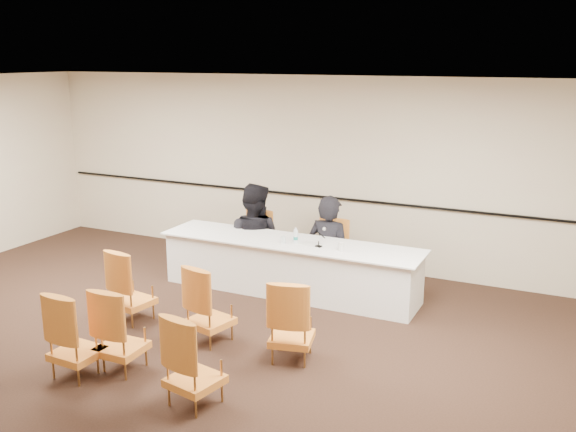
% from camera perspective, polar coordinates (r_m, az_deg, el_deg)
% --- Properties ---
extents(floor, '(10.00, 10.00, 0.00)m').
position_cam_1_polar(floor, '(7.42, -10.63, -12.52)').
color(floor, black).
rests_on(floor, ground).
extents(ceiling, '(10.00, 10.00, 0.00)m').
position_cam_1_polar(ceiling, '(6.66, -11.81, 11.27)').
color(ceiling, silver).
rests_on(ceiling, ground).
extents(wall_back, '(10.00, 0.04, 3.00)m').
position_cam_1_polar(wall_back, '(10.29, 2.18, 4.05)').
color(wall_back, beige).
rests_on(wall_back, ground).
extents(wall_rail, '(9.80, 0.04, 0.03)m').
position_cam_1_polar(wall_rail, '(10.33, 2.07, 1.83)').
color(wall_rail, black).
rests_on(wall_rail, wall_back).
extents(panel_table, '(3.80, 0.89, 0.76)m').
position_cam_1_polar(panel_table, '(9.12, 0.15, -4.54)').
color(panel_table, white).
rests_on(panel_table, ground).
extents(panelist_main, '(0.74, 0.52, 1.90)m').
position_cam_1_polar(panelist_main, '(9.47, 3.65, -3.79)').
color(panelist_main, black).
rests_on(panelist_main, ground).
extents(panelist_main_chair, '(0.50, 0.50, 0.95)m').
position_cam_1_polar(panelist_main_chair, '(9.44, 3.66, -3.31)').
color(panelist_main_chair, orange).
rests_on(panelist_main_chair, ground).
extents(panelist_second, '(0.98, 0.79, 1.95)m').
position_cam_1_polar(panelist_second, '(9.96, -3.07, -2.58)').
color(panelist_second, black).
rests_on(panelist_second, ground).
extents(panelist_second_chair, '(0.50, 0.50, 0.95)m').
position_cam_1_polar(panelist_second_chair, '(9.95, -3.07, -2.38)').
color(panelist_second_chair, orange).
rests_on(panelist_second_chair, ground).
extents(papers, '(0.33, 0.26, 0.00)m').
position_cam_1_polar(papers, '(8.86, 2.11, -2.52)').
color(papers, silver).
rests_on(papers, panel_table).
extents(microphone, '(0.12, 0.19, 0.25)m').
position_cam_1_polar(microphone, '(8.71, 2.74, -1.96)').
color(microphone, black).
rests_on(microphone, panel_table).
extents(water_bottle, '(0.07, 0.07, 0.21)m').
position_cam_1_polar(water_bottle, '(8.92, 0.68, -1.70)').
color(water_bottle, '#17837C').
rests_on(water_bottle, panel_table).
extents(drinking_glass, '(0.08, 0.08, 0.10)m').
position_cam_1_polar(drinking_glass, '(8.90, -0.41, -2.11)').
color(drinking_glass, silver).
rests_on(drinking_glass, panel_table).
extents(coffee_cup, '(0.10, 0.10, 0.12)m').
position_cam_1_polar(coffee_cup, '(8.58, 4.74, -2.71)').
color(coffee_cup, silver).
rests_on(coffee_cup, panel_table).
extents(aud_chair_front_left, '(0.57, 0.57, 0.95)m').
position_cam_1_polar(aud_chair_front_left, '(8.38, -13.74, -5.98)').
color(aud_chair_front_left, orange).
rests_on(aud_chair_front_left, ground).
extents(aud_chair_front_mid, '(0.60, 0.60, 0.95)m').
position_cam_1_polar(aud_chair_front_mid, '(7.62, -6.99, -7.73)').
color(aud_chair_front_mid, orange).
rests_on(aud_chair_front_mid, ground).
extents(aud_chair_front_right, '(0.61, 0.61, 0.95)m').
position_cam_1_polar(aud_chair_front_right, '(7.14, 0.33, -9.17)').
color(aud_chair_front_right, orange).
rests_on(aud_chair_front_right, ground).
extents(aud_chair_back_left, '(0.52, 0.52, 0.95)m').
position_cam_1_polar(aud_chair_back_left, '(7.15, -18.32, -9.88)').
color(aud_chair_back_left, orange).
rests_on(aud_chair_back_left, ground).
extents(aud_chair_back_mid, '(0.51, 0.51, 0.95)m').
position_cam_1_polar(aud_chair_back_mid, '(7.14, -14.69, -9.66)').
color(aud_chair_back_mid, orange).
rests_on(aud_chair_back_mid, ground).
extents(aud_chair_back_right, '(0.59, 0.59, 0.95)m').
position_cam_1_polar(aud_chair_back_right, '(6.34, -8.32, -12.48)').
color(aud_chair_back_right, orange).
rests_on(aud_chair_back_right, ground).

